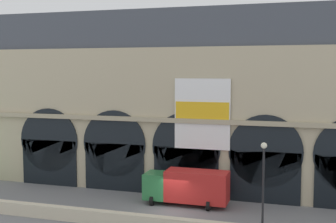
% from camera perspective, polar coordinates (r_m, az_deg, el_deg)
% --- Properties ---
extents(ground_plane, '(200.00, 200.00, 0.00)m').
position_cam_1_polar(ground_plane, '(38.88, 0.34, -12.65)').
color(ground_plane, slate).
extents(quay_parapet_wall, '(90.00, 0.70, 1.05)m').
position_cam_1_polar(quay_parapet_wall, '(34.77, -1.80, -13.95)').
color(quay_parapet_wall, beige).
rests_on(quay_parapet_wall, ground).
extents(station_building, '(45.51, 4.84, 17.84)m').
position_cam_1_polar(station_building, '(44.06, 3.10, 0.92)').
color(station_building, '#BCAD8C').
rests_on(station_building, ground).
extents(box_truck_center, '(7.50, 2.91, 3.12)m').
position_cam_1_polar(box_truck_center, '(40.36, 2.45, -9.46)').
color(box_truck_center, '#2D7A42').
rests_on(box_truck_center, ground).
extents(street_lamp_quayside, '(0.44, 0.44, 6.90)m').
position_cam_1_polar(street_lamp_quayside, '(32.84, 12.01, -8.15)').
color(street_lamp_quayside, black).
rests_on(street_lamp_quayside, ground).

